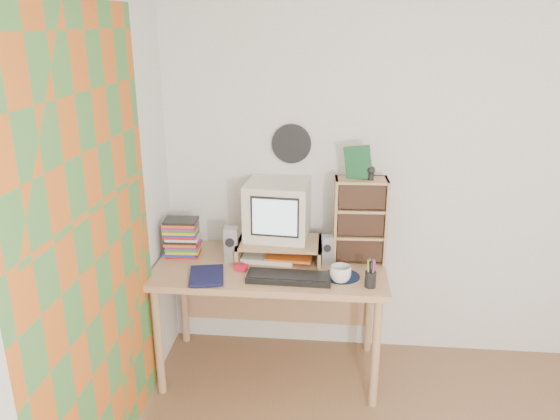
% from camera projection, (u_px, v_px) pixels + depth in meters
% --- Properties ---
extents(back_wall, '(3.50, 0.00, 3.50)m').
position_uv_depth(back_wall, '(439.00, 174.00, 3.42)').
color(back_wall, white).
rests_on(back_wall, floor).
extents(left_wall, '(0.00, 3.50, 3.50)m').
position_uv_depth(left_wall, '(25.00, 292.00, 1.93)').
color(left_wall, white).
rests_on(left_wall, floor).
extents(curtain, '(0.00, 2.20, 2.20)m').
position_uv_depth(curtain, '(95.00, 262.00, 2.42)').
color(curtain, '#C75D1C').
rests_on(curtain, left_wall).
extents(wall_disc, '(0.25, 0.02, 0.25)m').
position_uv_depth(wall_disc, '(291.00, 144.00, 3.43)').
color(wall_disc, black).
rests_on(wall_disc, back_wall).
extents(desk, '(1.40, 0.70, 0.75)m').
position_uv_depth(desk, '(271.00, 280.00, 3.44)').
color(desk, tan).
rests_on(desk, floor).
extents(monitor_riser, '(0.52, 0.30, 0.12)m').
position_uv_depth(monitor_riser, '(280.00, 245.00, 3.39)').
color(monitor_riser, tan).
rests_on(monitor_riser, desk).
extents(crt_monitor, '(0.41, 0.41, 0.36)m').
position_uv_depth(crt_monitor, '(277.00, 211.00, 3.37)').
color(crt_monitor, beige).
rests_on(crt_monitor, monitor_riser).
extents(speaker_left, '(0.09, 0.09, 0.22)m').
position_uv_depth(speaker_left, '(231.00, 245.00, 3.35)').
color(speaker_left, '#A2A1A6').
rests_on(speaker_left, desk).
extents(speaker_right, '(0.08, 0.08, 0.18)m').
position_uv_depth(speaker_right, '(327.00, 250.00, 3.32)').
color(speaker_right, '#A2A1A6').
rests_on(speaker_right, desk).
extents(keyboard, '(0.49, 0.18, 0.03)m').
position_uv_depth(keyboard, '(289.00, 277.00, 3.13)').
color(keyboard, black).
rests_on(keyboard, desk).
extents(dvd_stack, '(0.21, 0.15, 0.29)m').
position_uv_depth(dvd_stack, '(182.00, 234.00, 3.43)').
color(dvd_stack, brown).
rests_on(dvd_stack, desk).
extents(cd_rack, '(0.32, 0.18, 0.53)m').
position_uv_depth(cd_rack, '(360.00, 220.00, 3.32)').
color(cd_rack, tan).
rests_on(cd_rack, desk).
extents(mug, '(0.14, 0.14, 0.10)m').
position_uv_depth(mug, '(340.00, 274.00, 3.10)').
color(mug, white).
rests_on(mug, desk).
extents(diary, '(0.27, 0.22, 0.05)m').
position_uv_depth(diary, '(189.00, 275.00, 3.15)').
color(diary, '#10133D').
rests_on(diary, desk).
extents(mousepad, '(0.27, 0.27, 0.00)m').
position_uv_depth(mousepad, '(342.00, 276.00, 3.18)').
color(mousepad, '#0F1834').
rests_on(mousepad, desk).
extents(pen_cup, '(0.07, 0.07, 0.13)m').
position_uv_depth(pen_cup, '(371.00, 276.00, 3.04)').
color(pen_cup, black).
rests_on(pen_cup, desk).
extents(papers, '(0.34, 0.27, 0.04)m').
position_uv_depth(papers, '(278.00, 255.00, 3.42)').
color(papers, silver).
rests_on(papers, desk).
extents(red_box, '(0.08, 0.06, 0.04)m').
position_uv_depth(red_box, '(241.00, 267.00, 3.26)').
color(red_box, red).
rests_on(red_box, desk).
extents(game_box, '(0.16, 0.07, 0.20)m').
position_uv_depth(game_box, '(358.00, 162.00, 3.21)').
color(game_box, '#17502B').
rests_on(game_box, cd_rack).
extents(webcam, '(0.05, 0.05, 0.08)m').
position_uv_depth(webcam, '(371.00, 173.00, 3.20)').
color(webcam, black).
rests_on(webcam, cd_rack).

